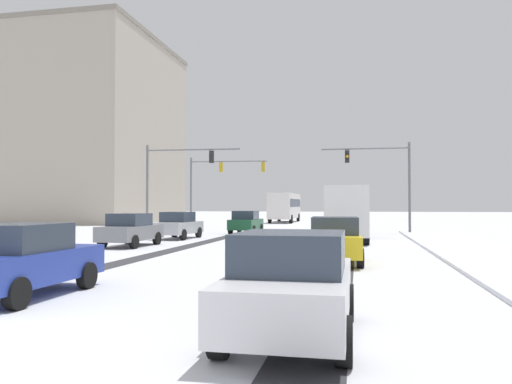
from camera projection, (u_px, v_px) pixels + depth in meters
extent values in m
cube|color=#38383D|center=(342.00, 251.00, 21.95)|extent=(1.06, 36.55, 0.01)
cube|color=#38383D|center=(180.00, 248.00, 23.44)|extent=(0.92, 36.55, 0.01)
cube|color=white|center=(491.00, 256.00, 19.19)|extent=(4.00, 36.55, 0.12)
cylinder|color=slate|center=(410.00, 188.00, 35.50)|extent=(0.18, 0.18, 6.50)
cylinder|color=slate|center=(365.00, 149.00, 36.14)|extent=(6.19, 0.22, 0.12)
cube|color=black|center=(347.00, 157.00, 36.35)|extent=(0.32, 0.25, 0.90)
sphere|color=black|center=(347.00, 152.00, 36.20)|extent=(0.20, 0.20, 0.20)
sphere|color=orange|center=(347.00, 156.00, 36.20)|extent=(0.20, 0.20, 0.20)
sphere|color=black|center=(347.00, 160.00, 36.19)|extent=(0.20, 0.20, 0.20)
cylinder|color=slate|center=(147.00, 189.00, 37.31)|extent=(0.18, 0.18, 6.50)
cylinder|color=slate|center=(193.00, 150.00, 36.83)|extent=(7.03, 0.42, 0.12)
cube|color=black|center=(212.00, 157.00, 36.60)|extent=(0.33, 0.25, 0.90)
sphere|color=black|center=(212.00, 153.00, 36.77)|extent=(0.20, 0.20, 0.20)
sphere|color=orange|center=(212.00, 157.00, 36.76)|extent=(0.20, 0.20, 0.20)
sphere|color=black|center=(212.00, 161.00, 36.75)|extent=(0.20, 0.20, 0.20)
cylinder|color=slate|center=(191.00, 192.00, 47.11)|extent=(0.18, 0.18, 6.50)
cylinder|color=slate|center=(229.00, 161.00, 46.74)|extent=(7.17, 0.67, 0.12)
cube|color=#B79319|center=(221.00, 167.00, 46.81)|extent=(0.34, 0.26, 0.90)
sphere|color=black|center=(221.00, 164.00, 46.98)|extent=(0.20, 0.20, 0.20)
sphere|color=orange|center=(221.00, 167.00, 46.97)|extent=(0.20, 0.20, 0.20)
sphere|color=black|center=(221.00, 171.00, 46.97)|extent=(0.20, 0.20, 0.20)
cube|color=#B79319|center=(263.00, 167.00, 46.33)|extent=(0.34, 0.26, 0.90)
sphere|color=black|center=(263.00, 164.00, 46.49)|extent=(0.20, 0.20, 0.20)
sphere|color=orange|center=(263.00, 167.00, 46.49)|extent=(0.20, 0.20, 0.20)
sphere|color=black|center=(263.00, 170.00, 46.48)|extent=(0.20, 0.20, 0.20)
cube|color=#194C2D|center=(246.00, 224.00, 35.66)|extent=(1.75, 4.12, 0.70)
cube|color=#2D3847|center=(246.00, 215.00, 35.53)|extent=(1.58, 1.92, 0.60)
cylinder|color=black|center=(239.00, 228.00, 37.07)|extent=(0.23, 0.64, 0.64)
cylinder|color=black|center=(261.00, 228.00, 36.72)|extent=(0.23, 0.64, 0.64)
cylinder|color=black|center=(230.00, 230.00, 34.58)|extent=(0.23, 0.64, 0.64)
cylinder|color=black|center=(253.00, 230.00, 34.24)|extent=(0.23, 0.64, 0.64)
cube|color=#B7BABF|center=(179.00, 228.00, 30.26)|extent=(1.87, 4.17, 0.70)
cube|color=#2D3847|center=(178.00, 217.00, 30.13)|extent=(1.64, 1.96, 0.60)
cylinder|color=black|center=(175.00, 232.00, 31.67)|extent=(0.25, 0.65, 0.64)
cylinder|color=black|center=(199.00, 232.00, 31.29)|extent=(0.25, 0.65, 0.64)
cylinder|color=black|center=(157.00, 234.00, 29.21)|extent=(0.25, 0.65, 0.64)
cylinder|color=black|center=(183.00, 235.00, 28.82)|extent=(0.25, 0.65, 0.64)
cube|color=slate|center=(131.00, 233.00, 24.65)|extent=(1.82, 4.15, 0.70)
cube|color=#2D3847|center=(130.00, 220.00, 24.53)|extent=(1.61, 1.94, 0.60)
cylinder|color=black|center=(128.00, 238.00, 26.07)|extent=(0.24, 0.65, 0.64)
cylinder|color=black|center=(157.00, 238.00, 25.70)|extent=(0.24, 0.65, 0.64)
cylinder|color=black|center=(103.00, 241.00, 23.59)|extent=(0.24, 0.65, 0.64)
cylinder|color=black|center=(134.00, 242.00, 23.23)|extent=(0.24, 0.65, 0.64)
cube|color=yellow|center=(335.00, 244.00, 17.53)|extent=(1.89, 4.18, 0.70)
cube|color=#2D3847|center=(335.00, 226.00, 17.39)|extent=(1.65, 1.97, 0.60)
cylinder|color=black|center=(313.00, 250.00, 18.90)|extent=(0.25, 0.65, 0.64)
cylinder|color=black|center=(357.00, 251.00, 18.65)|extent=(0.25, 0.65, 0.64)
cylinder|color=black|center=(310.00, 257.00, 16.38)|extent=(0.25, 0.65, 0.64)
cylinder|color=black|center=(360.00, 258.00, 16.14)|extent=(0.25, 0.65, 0.64)
cube|color=#233899|center=(23.00, 266.00, 11.09)|extent=(1.71, 4.10, 0.70)
cube|color=#2D3847|center=(19.00, 238.00, 10.96)|extent=(1.57, 1.90, 0.60)
cylinder|color=black|center=(28.00, 274.00, 12.49)|extent=(0.22, 0.64, 0.64)
cylinder|color=black|center=(87.00, 275.00, 12.16)|extent=(0.22, 0.64, 0.64)
cylinder|color=black|center=(17.00, 294.00, 9.68)|extent=(0.22, 0.64, 0.64)
cube|color=silver|center=(292.00, 293.00, 7.71)|extent=(1.71, 4.10, 0.70)
cube|color=#2D3847|center=(291.00, 252.00, 7.58)|extent=(1.57, 1.90, 0.60)
cylinder|color=black|center=(257.00, 299.00, 9.11)|extent=(0.22, 0.64, 0.64)
cylinder|color=black|center=(347.00, 303.00, 8.79)|extent=(0.22, 0.64, 0.64)
cylinder|color=black|center=(220.00, 335.00, 6.62)|extent=(0.22, 0.64, 0.64)
cylinder|color=black|center=(344.00, 341.00, 6.30)|extent=(0.22, 0.64, 0.64)
cube|color=silver|center=(285.00, 206.00, 59.23)|extent=(2.58, 11.02, 2.90)
cube|color=#283342|center=(285.00, 203.00, 59.24)|extent=(2.61, 10.14, 0.90)
cylinder|color=black|center=(291.00, 219.00, 55.18)|extent=(0.31, 0.96, 0.96)
cylinder|color=black|center=(270.00, 219.00, 55.64)|extent=(0.31, 0.96, 0.96)
cylinder|color=black|center=(298.00, 218.00, 62.20)|extent=(0.31, 0.96, 0.96)
cylinder|color=black|center=(279.00, 217.00, 62.65)|extent=(0.31, 0.96, 0.96)
cube|color=black|center=(344.00, 214.00, 30.66)|extent=(2.20, 2.29, 2.10)
cube|color=silver|center=(345.00, 211.00, 27.01)|extent=(2.43, 5.29, 2.60)
cylinder|color=black|center=(327.00, 232.00, 30.35)|extent=(0.32, 0.85, 0.84)
cylinder|color=black|center=(361.00, 232.00, 30.04)|extent=(0.32, 0.85, 0.84)
cylinder|color=black|center=(326.00, 236.00, 25.72)|extent=(0.32, 0.85, 0.84)
cylinder|color=black|center=(366.00, 237.00, 25.41)|extent=(0.32, 0.85, 0.84)
cube|color=#A89E8E|center=(85.00, 134.00, 61.41)|extent=(18.63, 20.84, 21.45)
cube|color=gray|center=(86.00, 45.00, 61.70)|extent=(18.93, 21.14, 0.50)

